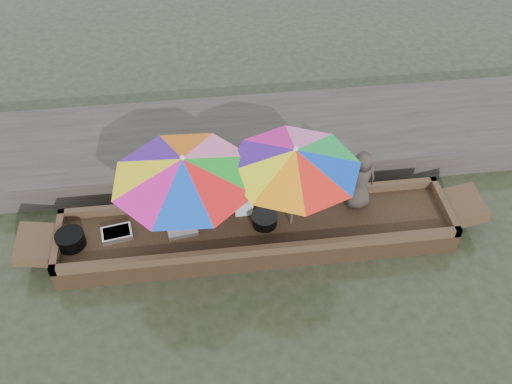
{
  "coord_description": "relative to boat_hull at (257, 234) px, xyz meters",
  "views": [
    {
      "loc": [
        -0.73,
        -5.87,
        6.93
      ],
      "look_at": [
        0.0,
        0.1,
        1.0
      ],
      "focal_mm": 40.0,
      "sensor_mm": 36.0,
      "label": 1
    }
  ],
  "objects": [
    {
      "name": "tray_crayfish",
      "position": [
        -2.14,
        0.07,
        0.22
      ],
      "size": [
        0.5,
        0.38,
        0.09
      ],
      "primitive_type": "cube",
      "rotation": [
        0.0,
        0.0,
        0.17
      ],
      "color": "silver",
      "rests_on": "boat_hull"
    },
    {
      "name": "vendor",
      "position": [
        1.65,
        0.29,
        0.71
      ],
      "size": [
        0.55,
        0.39,
        1.06
      ],
      "primitive_type": "imported",
      "rotation": [
        0.0,
        0.0,
        3.24
      ],
      "color": "#352E29",
      "rests_on": "boat_hull"
    },
    {
      "name": "water",
      "position": [
        0.0,
        0.0,
        -0.17
      ],
      "size": [
        80.0,
        80.0,
        0.0
      ],
      "primitive_type": "plane",
      "color": "black",
      "rests_on": "ground"
    },
    {
      "name": "umbrella_stern",
      "position": [
        0.54,
        0.0,
        0.95
      ],
      "size": [
        1.96,
        1.96,
        1.55
      ],
      "primitive_type": null,
      "rotation": [
        0.0,
        0.0,
        -0.02
      ],
      "color": "green",
      "rests_on": "boat_hull"
    },
    {
      "name": "boat_hull",
      "position": [
        0.0,
        0.0,
        0.0
      ],
      "size": [
        6.11,
        1.2,
        0.35
      ],
      "primitive_type": "cube",
      "color": "black",
      "rests_on": "water"
    },
    {
      "name": "supply_bag",
      "position": [
        -0.17,
        0.35,
        0.3
      ],
      "size": [
        0.28,
        0.22,
        0.26
      ],
      "primitive_type": "cube",
      "rotation": [
        0.0,
        0.0,
        0.01
      ],
      "color": "silver",
      "rests_on": "boat_hull"
    },
    {
      "name": "umbrella_bow",
      "position": [
        -1.02,
        0.0,
        0.95
      ],
      "size": [
        2.68,
        2.68,
        1.55
      ],
      "primitive_type": null,
      "rotation": [
        0.0,
        0.0,
        0.34
      ],
      "color": "pink",
      "rests_on": "boat_hull"
    },
    {
      "name": "tray_scallop",
      "position": [
        -1.15,
        0.05,
        0.21
      ],
      "size": [
        0.49,
        0.37,
        0.06
      ],
      "primitive_type": "cube",
      "rotation": [
        0.0,
        0.0,
        0.13
      ],
      "color": "silver",
      "rests_on": "boat_hull"
    },
    {
      "name": "cooking_pot",
      "position": [
        -2.81,
        -0.02,
        0.29
      ],
      "size": [
        0.43,
        0.43,
        0.23
      ],
      "primitive_type": "cylinder",
      "color": "black",
      "rests_on": "boat_hull"
    },
    {
      "name": "charcoal_grill",
      "position": [
        0.13,
        0.03,
        0.26
      ],
      "size": [
        0.38,
        0.38,
        0.18
      ],
      "primitive_type": "cylinder",
      "color": "black",
      "rests_on": "boat_hull"
    },
    {
      "name": "dock",
      "position": [
        0.0,
        2.2,
        0.08
      ],
      "size": [
        22.0,
        2.2,
        0.5
      ],
      "primitive_type": "cube",
      "color": "#2D2B26",
      "rests_on": "ground"
    }
  ]
}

